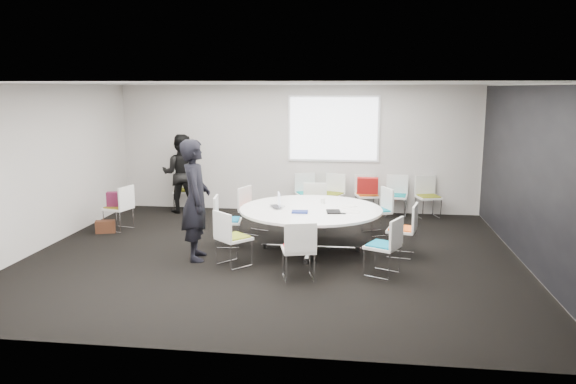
# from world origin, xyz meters

# --- Properties ---
(room_shell) EXTENTS (8.08, 7.08, 2.88)m
(room_shell) POSITION_xyz_m (0.09, 0.00, 1.40)
(room_shell) COLOR black
(room_shell) RESTS_ON ground
(conference_table) EXTENTS (2.40, 2.40, 0.73)m
(conference_table) POSITION_xyz_m (0.59, 0.40, 0.56)
(conference_table) COLOR silver
(conference_table) RESTS_ON ground
(projection_screen) EXTENTS (1.90, 0.03, 1.35)m
(projection_screen) POSITION_xyz_m (0.80, 3.46, 1.85)
(projection_screen) COLOR white
(projection_screen) RESTS_ON room_shell
(chair_ring_a) EXTENTS (0.54, 0.55, 0.88)m
(chair_ring_a) POSITION_xyz_m (2.11, 0.25, 0.28)
(chair_ring_a) COLOR silver
(chair_ring_a) RESTS_ON ground
(chair_ring_b) EXTENTS (0.60, 0.61, 0.88)m
(chair_ring_b) POSITION_xyz_m (1.74, 1.61, 0.28)
(chair_ring_b) COLOR silver
(chair_ring_b) RESTS_ON ground
(chair_ring_c) EXTENTS (0.49, 0.48, 0.88)m
(chair_ring_c) POSITION_xyz_m (0.54, 1.88, 0.28)
(chair_ring_c) COLOR silver
(chair_ring_c) RESTS_ON ground
(chair_ring_d) EXTENTS (0.58, 0.59, 0.88)m
(chair_ring_d) POSITION_xyz_m (-0.59, 1.40, 0.28)
(chair_ring_d) COLOR silver
(chair_ring_d) RESTS_ON ground
(chair_ring_e) EXTENTS (0.50, 0.52, 0.88)m
(chair_ring_e) POSITION_xyz_m (-0.88, 0.48, 0.28)
(chair_ring_e) COLOR silver
(chair_ring_e) RESTS_ON ground
(chair_ring_f) EXTENTS (0.64, 0.64, 0.88)m
(chair_ring_f) POSITION_xyz_m (-0.53, -0.62, 0.28)
(chair_ring_f) COLOR silver
(chair_ring_f) RESTS_ON ground
(chair_ring_g) EXTENTS (0.56, 0.55, 0.88)m
(chair_ring_g) POSITION_xyz_m (0.55, -1.11, 0.28)
(chair_ring_g) COLOR silver
(chair_ring_g) RESTS_ON ground
(chair_ring_h) EXTENTS (0.60, 0.61, 0.88)m
(chair_ring_h) POSITION_xyz_m (1.77, -0.77, 0.28)
(chair_ring_h) COLOR silver
(chair_ring_h) RESTS_ON ground
(chair_back_a) EXTENTS (0.59, 0.58, 0.88)m
(chair_back_a) POSITION_xyz_m (0.26, 3.16, 0.28)
(chair_back_a) COLOR silver
(chair_back_a) RESTS_ON ground
(chair_back_b) EXTENTS (0.59, 0.58, 0.88)m
(chair_back_b) POSITION_xyz_m (0.81, 3.16, 0.28)
(chair_back_b) COLOR silver
(chair_back_b) RESTS_ON ground
(chair_back_c) EXTENTS (0.56, 0.55, 0.88)m
(chair_back_c) POSITION_xyz_m (1.56, 3.16, 0.28)
(chair_back_c) COLOR silver
(chair_back_c) RESTS_ON ground
(chair_back_d) EXTENTS (0.52, 0.51, 0.88)m
(chair_back_d) POSITION_xyz_m (2.18, 3.17, 0.28)
(chair_back_d) COLOR silver
(chair_back_d) RESTS_ON ground
(chair_back_e) EXTENTS (0.57, 0.56, 0.88)m
(chair_back_e) POSITION_xyz_m (2.85, 3.15, 0.28)
(chair_back_e) COLOR silver
(chair_back_e) RESTS_ON ground
(chair_spare_left) EXTENTS (0.55, 0.55, 0.88)m
(chair_spare_left) POSITION_xyz_m (-3.22, 1.25, 0.28)
(chair_spare_left) COLOR silver
(chair_spare_left) RESTS_ON ground
(chair_person_back) EXTENTS (0.54, 0.53, 0.88)m
(chair_person_back) POSITION_xyz_m (-2.53, 3.17, 0.28)
(chair_person_back) COLOR silver
(chair_person_back) RESTS_ON ground
(person_main) EXTENTS (0.62, 0.80, 1.94)m
(person_main) POSITION_xyz_m (-1.19, -0.34, 0.97)
(person_main) COLOR black
(person_main) RESTS_ON ground
(person_back) EXTENTS (0.92, 0.76, 1.74)m
(person_back) POSITION_xyz_m (-2.53, 3.00, 0.87)
(person_back) COLOR black
(person_back) RESTS_ON ground
(laptop) EXTENTS (0.34, 0.40, 0.03)m
(laptop) POSITION_xyz_m (0.04, 0.39, 0.74)
(laptop) COLOR #333338
(laptop) RESTS_ON conference_table
(laptop_lid) EXTENTS (0.08, 0.30, 0.22)m
(laptop_lid) POSITION_xyz_m (0.04, 0.45, 0.86)
(laptop_lid) COLOR silver
(laptop_lid) RESTS_ON conference_table
(notebook_black) EXTENTS (0.26, 0.33, 0.02)m
(notebook_black) POSITION_xyz_m (0.98, 0.14, 0.74)
(notebook_black) COLOR black
(notebook_black) RESTS_ON conference_table
(tablet_folio) EXTENTS (0.27, 0.21, 0.03)m
(tablet_folio) POSITION_xyz_m (0.44, 0.04, 0.74)
(tablet_folio) COLOR navy
(tablet_folio) RESTS_ON conference_table
(papers_right) EXTENTS (0.36, 0.36, 0.00)m
(papers_right) POSITION_xyz_m (1.19, 0.62, 0.73)
(papers_right) COLOR silver
(papers_right) RESTS_ON conference_table
(papers_front) EXTENTS (0.34, 0.27, 0.00)m
(papers_front) POSITION_xyz_m (1.27, 0.21, 0.73)
(papers_front) COLOR white
(papers_front) RESTS_ON conference_table
(cup) EXTENTS (0.08, 0.08, 0.09)m
(cup) POSITION_xyz_m (0.76, 0.84, 0.78)
(cup) COLOR white
(cup) RESTS_ON conference_table
(phone) EXTENTS (0.15, 0.08, 0.01)m
(phone) POSITION_xyz_m (1.12, 0.05, 0.73)
(phone) COLOR black
(phone) RESTS_ON conference_table
(maroon_bag) EXTENTS (0.42, 0.23, 0.28)m
(maroon_bag) POSITION_xyz_m (-3.23, 1.25, 0.62)
(maroon_bag) COLOR #591733
(maroon_bag) RESTS_ON chair_spare_left
(brown_bag) EXTENTS (0.39, 0.27, 0.24)m
(brown_bag) POSITION_xyz_m (-3.41, 1.03, 0.12)
(brown_bag) COLOR #452416
(brown_bag) RESTS_ON ground
(red_jacket) EXTENTS (0.45, 0.18, 0.36)m
(red_jacket) POSITION_xyz_m (1.56, 2.94, 0.70)
(red_jacket) COLOR #A21614
(red_jacket) RESTS_ON chair_back_c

